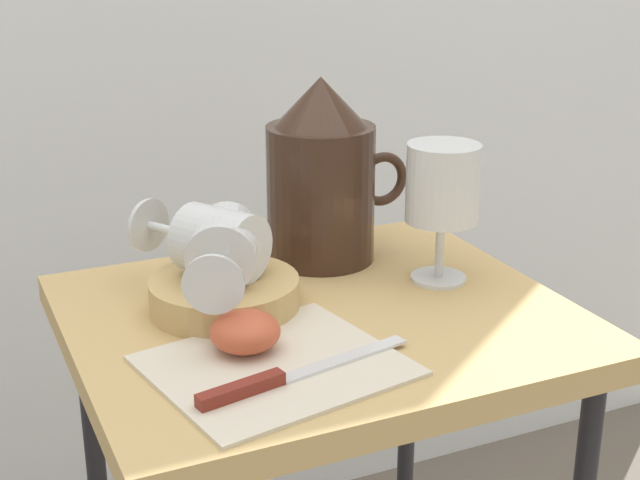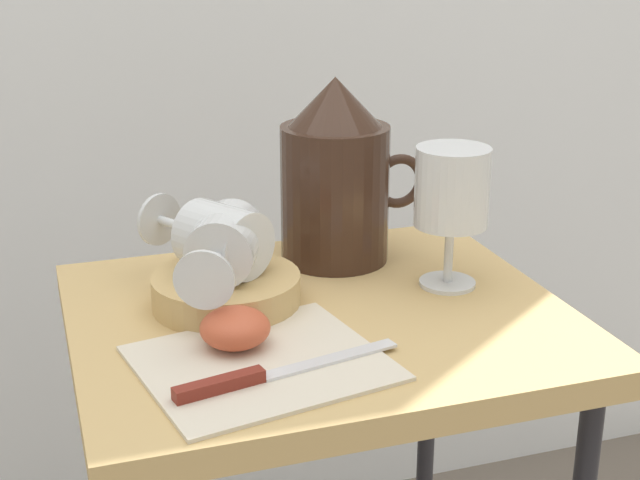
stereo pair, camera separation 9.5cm
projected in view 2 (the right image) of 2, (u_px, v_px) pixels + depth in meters
curtain_drape at (195, 40)px, 1.50m from camera, size 2.40×0.03×1.83m
table at (320, 377)px, 1.01m from camera, size 0.52×0.45×0.71m
linen_napkin at (261, 363)px, 0.86m from camera, size 0.25×0.23×0.00m
basket_tray at (226, 290)px, 0.99m from camera, size 0.16×0.16×0.03m
pitcher at (335, 188)px, 1.10m from camera, size 0.18×0.13×0.22m
wine_glass_upright at (452, 194)px, 1.01m from camera, size 0.08×0.08×0.16m
wine_glass_tipped_near at (225, 244)px, 0.97m from camera, size 0.12×0.16×0.07m
wine_glass_tipped_far at (220, 238)px, 0.98m from camera, size 0.13×0.16×0.07m
apple_half_left at (235, 328)px, 0.89m from camera, size 0.07×0.07×0.04m
knife at (257, 376)px, 0.82m from camera, size 0.22×0.06×0.01m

